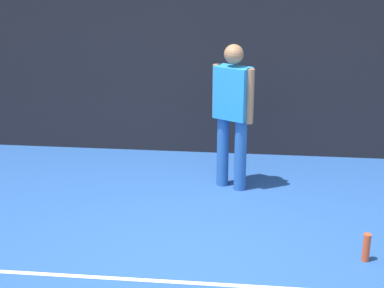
# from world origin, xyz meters

# --- Properties ---
(ground_plane) EXTENTS (12.00, 12.00, 0.00)m
(ground_plane) POSITION_xyz_m (0.00, 0.00, 0.00)
(ground_plane) COLOR #234C93
(back_fence) EXTENTS (10.00, 0.10, 2.43)m
(back_fence) POSITION_xyz_m (0.00, 3.00, 1.22)
(back_fence) COLOR black
(back_fence) RESTS_ON ground
(court_line) EXTENTS (9.00, 0.05, 0.00)m
(court_line) POSITION_xyz_m (0.00, -0.35, 0.00)
(court_line) COLOR white
(court_line) RESTS_ON ground
(tennis_player) EXTENTS (0.48, 0.38, 1.70)m
(tennis_player) POSITION_xyz_m (0.32, 1.78, 0.97)
(tennis_player) COLOR #2659A5
(tennis_player) RESTS_ON ground
(water_bottle) EXTENTS (0.07, 0.07, 0.27)m
(water_bottle) POSITION_xyz_m (1.62, 0.20, 0.13)
(water_bottle) COLOR #D84C26
(water_bottle) RESTS_ON ground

